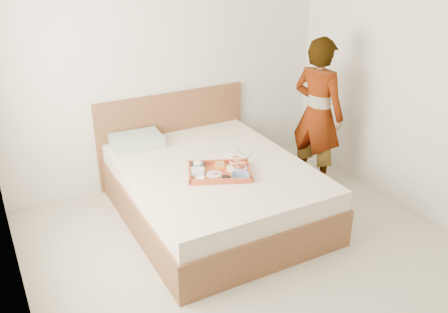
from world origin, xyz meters
TOP-DOWN VIEW (x-y plane):
  - ground at (0.00, 0.00)m, footprint 3.50×4.00m
  - wall_back at (0.00, 2.00)m, footprint 3.50×0.01m
  - wall_left at (-1.75, 0.00)m, footprint 0.01×4.00m
  - bed at (0.01, 1.00)m, footprint 1.65×2.00m
  - headboard at (0.01, 1.97)m, footprint 1.65×0.06m
  - pillow at (-0.47, 1.75)m, footprint 0.51×0.36m
  - tray at (-0.03, 0.82)m, footprint 0.66×0.58m
  - prawn_plate at (0.14, 0.81)m, footprint 0.25×0.25m
  - navy_bowl_big at (0.08, 0.64)m, footprint 0.20×0.20m
  - sauce_dish at (-0.05, 0.67)m, footprint 0.10×0.10m
  - meat_plate at (-0.10, 0.81)m, footprint 0.18×0.18m
  - bread_plate at (0.04, 0.93)m, footprint 0.18×0.18m
  - salad_bowl at (-0.15, 1.01)m, footprint 0.16×0.16m
  - plastic_tub at (-0.21, 0.89)m, footprint 0.14×0.13m
  - cheese_round at (-0.24, 0.77)m, footprint 0.10×0.10m
  - dinner_plate at (0.32, 1.11)m, footprint 0.31×0.31m
  - person at (1.25, 1.10)m, footprint 0.54×0.66m

SIDE VIEW (x-z plane):
  - ground at x=0.00m, z-range -0.01..0.01m
  - bed at x=0.01m, z-range 0.00..0.53m
  - headboard at x=0.01m, z-range 0.00..0.95m
  - dinner_plate at x=0.32m, z-range 0.53..0.54m
  - meat_plate at x=-0.10m, z-range 0.54..0.55m
  - bread_plate at x=0.04m, z-range 0.54..0.55m
  - prawn_plate at x=0.14m, z-range 0.54..0.56m
  - tray at x=-0.03m, z-range 0.53..0.58m
  - cheese_round at x=-0.24m, z-range 0.54..0.57m
  - sauce_dish at x=-0.05m, z-range 0.54..0.57m
  - salad_bowl at x=-0.15m, z-range 0.54..0.58m
  - navy_bowl_big at x=0.08m, z-range 0.54..0.58m
  - plastic_tub at x=-0.21m, z-range 0.54..0.59m
  - pillow at x=-0.47m, z-range 0.53..0.65m
  - person at x=1.25m, z-range 0.00..1.57m
  - wall_back at x=0.00m, z-range 0.00..2.60m
  - wall_left at x=-1.75m, z-range 0.00..2.60m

